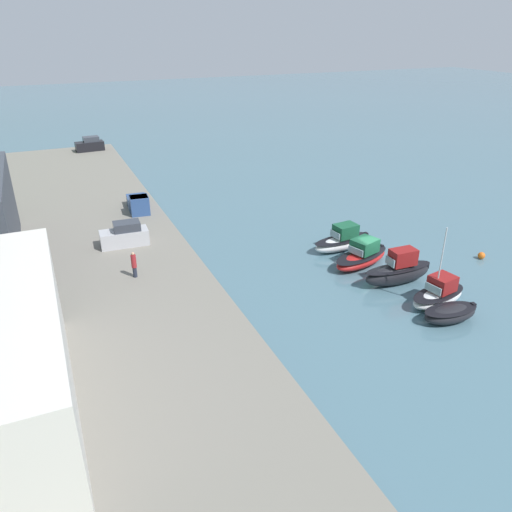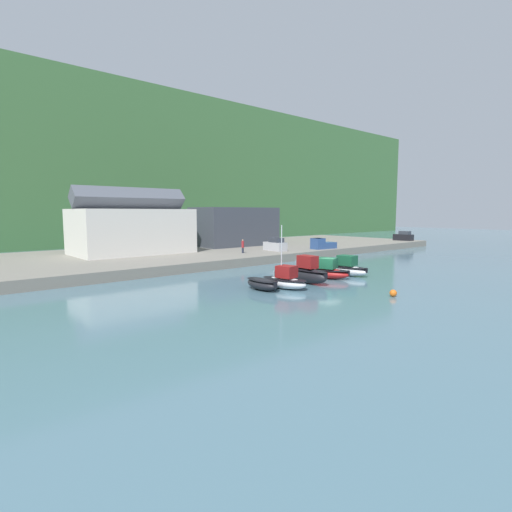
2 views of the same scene
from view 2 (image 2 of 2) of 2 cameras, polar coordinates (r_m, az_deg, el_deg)
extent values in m
plane|color=slate|center=(45.97, 10.27, -3.37)|extent=(320.00, 320.00, 0.00)
cube|color=#42703D|center=(122.03, -24.37, 10.97)|extent=(240.00, 54.58, 37.60)
cube|color=gray|center=(68.28, -9.48, 0.30)|extent=(105.63, 30.39, 1.24)
cube|color=silver|center=(64.95, -17.30, 3.39)|extent=(17.00, 10.47, 6.86)
cube|color=#515660|center=(64.92, -17.45, 7.89)|extent=(17.34, 3.35, 3.35)
cube|color=#3D424C|center=(77.34, -3.06, 4.23)|extent=(15.80, 8.60, 7.29)
cube|color=slate|center=(74.04, -1.03, 4.15)|extent=(15.01, 0.10, 4.37)
ellipsoid|color=black|center=(39.34, 0.88, -4.03)|extent=(2.11, 4.28, 1.16)
ellipsoid|color=black|center=(39.27, 0.88, -3.45)|extent=(2.19, 4.37, 0.12)
cube|color=black|center=(37.79, 2.73, -4.11)|extent=(0.38, 0.30, 0.56)
ellipsoid|color=silver|center=(40.21, 4.07, -3.84)|extent=(2.92, 5.29, 1.14)
ellipsoid|color=black|center=(40.14, 4.08, -3.28)|extent=(3.02, 5.40, 0.12)
cube|color=maroon|center=(39.88, 4.38, -2.24)|extent=(1.84, 2.00, 1.18)
cube|color=#8CA5B2|center=(40.50, 3.18, -2.35)|extent=(1.40, 0.34, 0.59)
cylinder|color=silver|center=(39.99, 3.67, 0.70)|extent=(0.10, 0.10, 5.21)
ellipsoid|color=black|center=(43.47, 7.06, -2.74)|extent=(1.90, 6.06, 1.69)
ellipsoid|color=black|center=(43.38, 7.07, -1.97)|extent=(1.97, 6.18, 0.12)
cube|color=maroon|center=(43.06, 7.38, -0.81)|extent=(1.34, 2.15, 1.32)
cube|color=#8CA5B2|center=(43.91, 6.24, -0.92)|extent=(1.14, 0.14, 0.66)
cube|color=black|center=(41.51, 9.89, -2.74)|extent=(0.37, 0.29, 0.56)
ellipsoid|color=red|center=(47.02, 9.71, -2.41)|extent=(4.01, 6.47, 1.19)
ellipsoid|color=black|center=(46.96, 9.72, -1.91)|extent=(4.13, 6.61, 0.12)
cube|color=#195638|center=(46.74, 10.08, -1.00)|extent=(2.29, 2.54, 1.20)
cube|color=#8CA5B2|center=(47.22, 8.71, -1.12)|extent=(1.52, 0.56, 0.60)
cube|color=black|center=(46.00, 13.04, -2.38)|extent=(0.43, 0.37, 0.56)
ellipsoid|color=white|center=(49.61, 12.55, -1.99)|extent=(2.55, 6.12, 1.24)
ellipsoid|color=black|center=(49.55, 12.56, -1.49)|extent=(2.64, 6.25, 0.12)
cube|color=#195638|center=(49.30, 12.88, -0.61)|extent=(1.69, 2.22, 1.21)
cube|color=#8CA5B2|center=(49.94, 11.70, -0.71)|extent=(1.37, 0.22, 0.61)
cube|color=black|center=(48.18, 15.44, -2.01)|extent=(0.38, 0.31, 0.56)
cube|color=black|center=(96.71, 20.29, 2.51)|extent=(2.08, 4.31, 1.40)
cube|color=#333842|center=(96.52, 20.49, 3.14)|extent=(1.68, 2.41, 0.76)
cube|color=#B7B7BC|center=(66.73, 2.73, 1.38)|extent=(2.02, 4.29, 1.40)
cube|color=#333842|center=(66.41, 2.91, 2.29)|extent=(1.65, 2.39, 0.76)
cube|color=#2D4C84|center=(71.63, 9.97, 1.50)|extent=(3.66, 2.28, 1.10)
cube|color=#2D4C84|center=(70.15, 8.83, 1.75)|extent=(2.04, 2.05, 1.90)
cube|color=#2D333D|center=(70.10, 8.84, 2.33)|extent=(1.76, 1.93, 0.50)
cylinder|color=#232838|center=(62.71, -1.90, 0.82)|extent=(0.32, 0.32, 0.85)
cylinder|color=maroon|center=(62.62, -1.90, 1.68)|extent=(0.40, 0.40, 1.05)
sphere|color=tan|center=(62.57, -1.91, 2.27)|extent=(0.24, 0.24, 0.24)
sphere|color=orange|center=(38.35, 19.01, -5.04)|extent=(0.65, 0.65, 0.65)
camera|label=1|loc=(55.19, -38.23, 17.44)|focal=35.00mm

